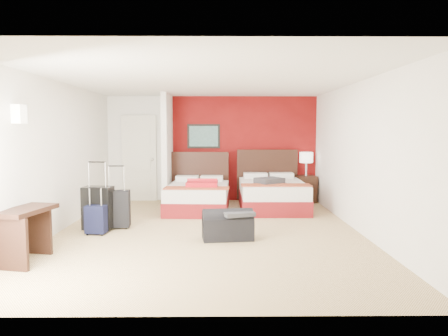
{
  "coord_description": "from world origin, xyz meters",
  "views": [
    {
      "loc": [
        0.19,
        -6.99,
        1.7
      ],
      "look_at": [
        0.26,
        0.8,
        1.0
      ],
      "focal_mm": 34.08,
      "sensor_mm": 36.0,
      "label": 1
    }
  ],
  "objects_px": {
    "duffel_bag": "(228,227)",
    "desk": "(27,235)",
    "nightstand": "(306,189)",
    "table_lamp": "(306,164)",
    "suitcase_black": "(98,210)",
    "bed_right": "(272,196)",
    "suitcase_navy": "(96,221)",
    "bed_left": "(198,198)",
    "red_suitcase_open": "(203,183)",
    "suitcase_charcoal": "(117,210)"
  },
  "relations": [
    {
      "from": "duffel_bag",
      "to": "desk",
      "type": "xyz_separation_m",
      "value": [
        -2.6,
        -1.11,
        0.16
      ]
    },
    {
      "from": "nightstand",
      "to": "desk",
      "type": "bearing_deg",
      "value": -139.21
    },
    {
      "from": "table_lamp",
      "to": "suitcase_black",
      "type": "xyz_separation_m",
      "value": [
        -4.09,
        -2.84,
        -0.54
      ]
    },
    {
      "from": "bed_right",
      "to": "suitcase_navy",
      "type": "bearing_deg",
      "value": -144.28
    },
    {
      "from": "bed_right",
      "to": "desk",
      "type": "xyz_separation_m",
      "value": [
        -3.61,
        -3.65,
        0.06
      ]
    },
    {
      "from": "bed_right",
      "to": "table_lamp",
      "type": "bearing_deg",
      "value": 45.27
    },
    {
      "from": "bed_left",
      "to": "suitcase_navy",
      "type": "distance_m",
      "value": 2.6
    },
    {
      "from": "red_suitcase_open",
      "to": "suitcase_charcoal",
      "type": "relative_size",
      "value": 1.38
    },
    {
      "from": "suitcase_black",
      "to": "desk",
      "type": "height_order",
      "value": "suitcase_black"
    },
    {
      "from": "nightstand",
      "to": "suitcase_black",
      "type": "distance_m",
      "value": 4.98
    },
    {
      "from": "suitcase_navy",
      "to": "duffel_bag",
      "type": "relative_size",
      "value": 0.58
    },
    {
      "from": "nightstand",
      "to": "duffel_bag",
      "type": "height_order",
      "value": "nightstand"
    },
    {
      "from": "table_lamp",
      "to": "desk",
      "type": "bearing_deg",
      "value": -134.74
    },
    {
      "from": "bed_left",
      "to": "table_lamp",
      "type": "xyz_separation_m",
      "value": [
        2.49,
        1.05,
        0.63
      ]
    },
    {
      "from": "nightstand",
      "to": "table_lamp",
      "type": "xyz_separation_m",
      "value": [
        0.0,
        0.0,
        0.59
      ]
    },
    {
      "from": "red_suitcase_open",
      "to": "duffel_bag",
      "type": "relative_size",
      "value": 1.12
    },
    {
      "from": "table_lamp",
      "to": "desk",
      "type": "distance_m",
      "value": 6.44
    },
    {
      "from": "duffel_bag",
      "to": "suitcase_charcoal",
      "type": "bearing_deg",
      "value": 151.08
    },
    {
      "from": "table_lamp",
      "to": "desk",
      "type": "relative_size",
      "value": 0.66
    },
    {
      "from": "bed_left",
      "to": "suitcase_charcoal",
      "type": "distance_m",
      "value": 2.09
    },
    {
      "from": "suitcase_navy",
      "to": "red_suitcase_open",
      "type": "bearing_deg",
      "value": 56.44
    },
    {
      "from": "bed_right",
      "to": "table_lamp",
      "type": "xyz_separation_m",
      "value": [
        0.91,
        0.9,
        0.61
      ]
    },
    {
      "from": "bed_left",
      "to": "bed_right",
      "type": "distance_m",
      "value": 1.6
    },
    {
      "from": "red_suitcase_open",
      "to": "desk",
      "type": "distance_m",
      "value": 4.02
    },
    {
      "from": "table_lamp",
      "to": "suitcase_charcoal",
      "type": "bearing_deg",
      "value": -144.93
    },
    {
      "from": "suitcase_charcoal",
      "to": "duffel_bag",
      "type": "relative_size",
      "value": 0.81
    },
    {
      "from": "red_suitcase_open",
      "to": "duffel_bag",
      "type": "bearing_deg",
      "value": -75.66
    },
    {
      "from": "nightstand",
      "to": "suitcase_navy",
      "type": "distance_m",
      "value": 5.12
    },
    {
      "from": "bed_right",
      "to": "suitcase_navy",
      "type": "relative_size",
      "value": 4.37
    },
    {
      "from": "duffel_bag",
      "to": "desk",
      "type": "relative_size",
      "value": 0.92
    },
    {
      "from": "bed_right",
      "to": "red_suitcase_open",
      "type": "xyz_separation_m",
      "value": [
        -1.49,
        -0.25,
        0.3
      ]
    },
    {
      "from": "red_suitcase_open",
      "to": "table_lamp",
      "type": "xyz_separation_m",
      "value": [
        2.39,
        1.15,
        0.31
      ]
    },
    {
      "from": "bed_right",
      "to": "nightstand",
      "type": "xyz_separation_m",
      "value": [
        0.91,
        0.9,
        0.02
      ]
    },
    {
      "from": "red_suitcase_open",
      "to": "duffel_bag",
      "type": "xyz_separation_m",
      "value": [
        0.48,
        -2.3,
        -0.4
      ]
    },
    {
      "from": "bed_right",
      "to": "suitcase_charcoal",
      "type": "bearing_deg",
      "value": -148.27
    },
    {
      "from": "bed_left",
      "to": "nightstand",
      "type": "relative_size",
      "value": 2.89
    },
    {
      "from": "table_lamp",
      "to": "suitcase_charcoal",
      "type": "height_order",
      "value": "table_lamp"
    },
    {
      "from": "table_lamp",
      "to": "duffel_bag",
      "type": "relative_size",
      "value": 0.72
    },
    {
      "from": "table_lamp",
      "to": "suitcase_charcoal",
      "type": "xyz_separation_m",
      "value": [
        -3.81,
        -2.67,
        -0.59
      ]
    },
    {
      "from": "bed_left",
      "to": "duffel_bag",
      "type": "distance_m",
      "value": 2.47
    },
    {
      "from": "desk",
      "to": "suitcase_black",
      "type": "bearing_deg",
      "value": 87.59
    },
    {
      "from": "suitcase_navy",
      "to": "table_lamp",
      "type": "bearing_deg",
      "value": 43.98
    },
    {
      "from": "red_suitcase_open",
      "to": "bed_left",
      "type": "bearing_deg",
      "value": 137.47
    },
    {
      "from": "red_suitcase_open",
      "to": "nightstand",
      "type": "distance_m",
      "value": 2.67
    },
    {
      "from": "table_lamp",
      "to": "suitcase_navy",
      "type": "height_order",
      "value": "table_lamp"
    },
    {
      "from": "suitcase_charcoal",
      "to": "red_suitcase_open",
      "type": "bearing_deg",
      "value": 42.7
    },
    {
      "from": "suitcase_black",
      "to": "bed_left",
      "type": "bearing_deg",
      "value": 54.86
    },
    {
      "from": "bed_right",
      "to": "red_suitcase_open",
      "type": "bearing_deg",
      "value": -170.24
    },
    {
      "from": "nightstand",
      "to": "suitcase_charcoal",
      "type": "bearing_deg",
      "value": -149.4
    },
    {
      "from": "suitcase_navy",
      "to": "bed_right",
      "type": "bearing_deg",
      "value": 41.6
    }
  ]
}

